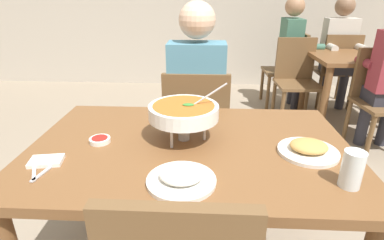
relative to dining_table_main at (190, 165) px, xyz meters
name	(u,v)px	position (x,y,z in m)	size (l,w,h in m)	color
dining_table_main	(190,165)	(0.00, 0.00, 0.00)	(1.36, 0.89, 0.75)	brown
chair_diner_main	(196,126)	(0.00, 0.73, -0.14)	(0.44, 0.44, 0.90)	brown
diner_main	(197,92)	(0.00, 0.76, 0.10)	(0.40, 0.45, 1.31)	#2D2D38
curry_bowl	(184,112)	(-0.03, 0.05, 0.23)	(0.33, 0.30, 0.26)	silver
rice_plate	(181,178)	(-0.01, -0.28, 0.12)	(0.24, 0.24, 0.06)	white
appetizer_plate	(308,149)	(0.48, -0.05, 0.12)	(0.24, 0.24, 0.06)	white
sauce_dish	(100,140)	(-0.39, 0.00, 0.12)	(0.09, 0.09, 0.02)	white
napkin_folded	(46,161)	(-0.54, -0.18, 0.11)	(0.12, 0.08, 0.02)	white
fork_utensil	(34,169)	(-0.56, -0.23, 0.11)	(0.01, 0.17, 0.01)	silver
spoon_utensil	(48,169)	(-0.51, -0.23, 0.11)	(0.01, 0.17, 0.01)	silver
drink_glass	(352,171)	(0.55, -0.27, 0.16)	(0.07, 0.07, 0.13)	silver
dining_table_far	(360,68)	(1.65, 2.04, -0.03)	(1.00, 0.80, 0.75)	brown
chair_bg_left	(336,67)	(1.63, 2.59, -0.14)	(0.44, 0.44, 0.90)	brown
chair_bg_middle	(380,94)	(1.61, 1.52, -0.14)	(0.48, 0.48, 0.90)	brown
chair_bg_right	(290,65)	(1.09, 2.63, -0.14)	(0.45, 0.45, 0.90)	brown
chair_bg_corner	(296,76)	(1.03, 2.13, -0.14)	(0.46, 0.46, 0.90)	brown
patron_bg_left	(339,47)	(1.62, 2.59, 0.10)	(0.40, 0.45, 1.31)	#2D2D38
patron_bg_right	(293,47)	(1.08, 2.56, 0.10)	(0.45, 0.40, 1.31)	#2D2D38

